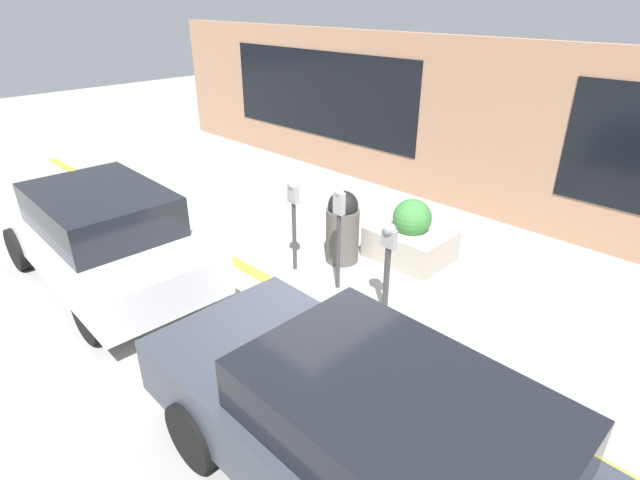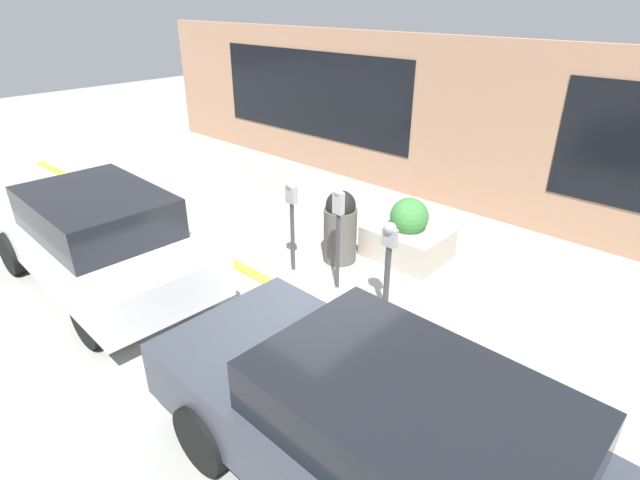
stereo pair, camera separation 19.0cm
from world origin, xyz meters
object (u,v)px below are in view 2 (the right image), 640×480
Objects in this scene: trash_bin at (340,226)px; parking_meter_second at (338,221)px; parking_meter_middle at (292,208)px; planter_box at (408,236)px; parking_meter_nearest at (389,252)px; parked_car_middle at (98,237)px; parked_car_front at (392,440)px.

parking_meter_second is at bearing 128.11° from trash_bin.
parking_meter_middle is 1.98m from planter_box.
parking_meter_nearest is 1.57m from trash_bin.
parked_car_middle is 3.55m from trash_bin.
parking_meter_nearest is at bearing -52.66° from parked_car_front.
planter_box is 0.27× the size of parked_car_front.
parking_meter_middle is 4.13m from parked_car_front.
trash_bin is at bearing -114.43° from parking_meter_middle.
parking_meter_middle is at bearing 1.94° from parking_meter_nearest.
parked_car_middle is at bearing 51.70° from parking_meter_middle.
trash_bin is (-0.33, -0.72, -0.44)m from parking_meter_middle.
parking_meter_middle is 1.23× the size of trash_bin.
trash_bin is (1.39, -0.67, -0.30)m from parking_meter_nearest.
parked_car_middle reaches higher than parking_meter_middle.
trash_bin is at bearing -123.09° from parked_car_middle.
planter_box is 0.29× the size of parked_car_middle.
planter_box is 4.51m from parked_car_front.
trash_bin is at bearing -51.89° from parking_meter_second.
parked_car_front is 1.07× the size of parked_car_middle.
parked_car_front is (-1.72, 2.33, -0.16)m from parking_meter_nearest.
parking_meter_second is 0.36× the size of parked_car_middle.
planter_box is (-1.05, -1.55, -0.65)m from parking_meter_middle.
parking_meter_middle reaches higher than trash_bin.
parking_meter_nearest is 0.29× the size of parked_car_front.
planter_box is (0.66, -1.49, -0.52)m from parking_meter_nearest.
parking_meter_second is (0.87, -0.01, 0.17)m from parking_meter_nearest.
parking_meter_second reaches higher than parking_meter_nearest.
parked_car_front reaches higher than trash_bin.
planter_box is at bearing -97.93° from parking_meter_second.
parking_meter_nearest is at bearing 113.94° from planter_box.
parking_meter_second is 1.25× the size of planter_box.
parking_meter_nearest is 1.06× the size of planter_box.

